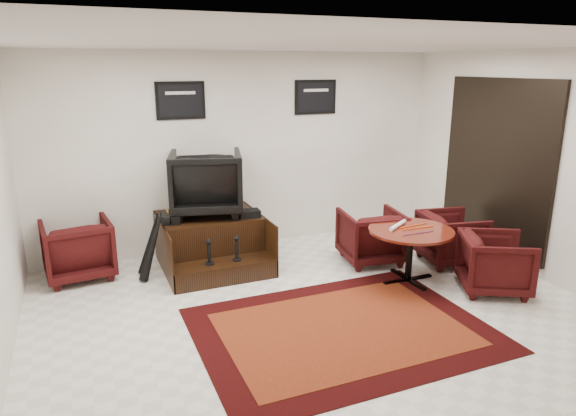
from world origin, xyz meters
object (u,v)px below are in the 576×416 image
object	(u,v)px
shine_podium	(211,242)
table_chair_window	(452,235)
armchair_side	(78,246)
table_chair_back	(371,234)
table_chair_corner	(495,261)
meeting_table	(411,236)
shine_chair	(206,179)

from	to	relation	value
shine_podium	table_chair_window	distance (m)	3.25
armchair_side	table_chair_back	world-z (taller)	armchair_side
table_chair_corner	shine_podium	bearing A→B (deg)	82.08
shine_podium	armchair_side	distance (m)	1.67
meeting_table	table_chair_window	world-z (taller)	table_chair_window
meeting_table	armchair_side	bearing A→B (deg)	155.64
shine_podium	table_chair_back	size ratio (longest dim) A/B	1.71
shine_chair	armchair_side	xyz separation A→B (m)	(-1.66, 0.09, -0.74)
table_chair_window	shine_chair	bearing A→B (deg)	77.30
table_chair_corner	table_chair_window	bearing A→B (deg)	19.83
shine_podium	shine_chair	size ratio (longest dim) A/B	1.44
armchair_side	table_chair_corner	size ratio (longest dim) A/B	1.08
shine_podium	table_chair_corner	xyz separation A→B (m)	(2.89, -2.11, 0.07)
shine_chair	table_chair_window	xyz separation A→B (m)	(3.03, -1.32, -0.77)
armchair_side	meeting_table	distance (m)	4.15
table_chair_corner	armchair_side	bearing A→B (deg)	91.03
shine_podium	table_chair_back	bearing A→B (deg)	-19.37
shine_podium	table_chair_corner	world-z (taller)	table_chair_corner
armchair_side	table_chair_back	distance (m)	3.82
meeting_table	table_chair_corner	size ratio (longest dim) A/B	1.35
shine_podium	table_chair_back	distance (m)	2.16
armchair_side	shine_podium	bearing A→B (deg)	165.96
armchair_side	table_chair_back	xyz separation A→B (m)	(3.70, -0.95, -0.02)
table_chair_window	table_chair_corner	size ratio (longest dim) A/B	1.01
meeting_table	table_chair_back	bearing A→B (deg)	96.16
armchair_side	table_chair_corner	bearing A→B (deg)	146.51
shine_podium	table_chair_corner	size ratio (longest dim) A/B	1.78
table_chair_back	table_chair_corner	xyz separation A→B (m)	(0.84, -1.40, -0.01)
meeting_table	table_chair_back	world-z (taller)	table_chair_back
armchair_side	table_chair_window	distance (m)	4.89
shine_podium	table_chair_back	world-z (taller)	table_chair_back
shine_podium	armchair_side	bearing A→B (deg)	172.16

